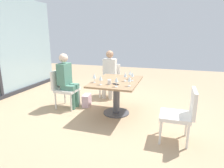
% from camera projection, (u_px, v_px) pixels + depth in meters
% --- Properties ---
extents(ground_plane, '(12.00, 12.00, 0.00)m').
position_uv_depth(ground_plane, '(116.00, 113.00, 4.18)').
color(ground_plane, tan).
extents(dining_table_main, '(1.25, 0.92, 0.73)m').
position_uv_depth(dining_table_main, '(116.00, 89.00, 4.04)').
color(dining_table_main, '#997551').
rests_on(dining_table_main, ground_plane).
extents(chair_near_window, '(0.46, 0.51, 0.87)m').
position_uv_depth(chair_near_window, '(63.00, 87.00, 4.43)').
color(chair_near_window, silver).
rests_on(chair_near_window, ground_plane).
extents(chair_far_right, '(0.50, 0.46, 0.87)m').
position_uv_depth(chair_far_right, '(110.00, 78.00, 5.26)').
color(chair_far_right, silver).
rests_on(chair_far_right, ground_plane).
extents(chair_front_left, '(0.46, 0.50, 0.87)m').
position_uv_depth(chair_front_left, '(182.00, 112.00, 2.97)').
color(chair_front_left, silver).
rests_on(chair_front_left, ground_plane).
extents(person_near_window, '(0.34, 0.39, 1.26)m').
position_uv_depth(person_near_window, '(67.00, 78.00, 4.34)').
color(person_near_window, '#4C7F6B').
rests_on(person_near_window, ground_plane).
extents(person_far_right, '(0.39, 0.34, 1.26)m').
position_uv_depth(person_far_right, '(109.00, 72.00, 5.10)').
color(person_far_right, silver).
rests_on(person_far_right, ground_plane).
extents(wine_glass_0, '(0.07, 0.07, 0.18)m').
position_uv_depth(wine_glass_0, '(132.00, 75.00, 3.95)').
color(wine_glass_0, silver).
rests_on(wine_glass_0, dining_table_main).
extents(wine_glass_1, '(0.07, 0.07, 0.18)m').
position_uv_depth(wine_glass_1, '(101.00, 78.00, 3.64)').
color(wine_glass_1, silver).
rests_on(wine_glass_1, dining_table_main).
extents(wine_glass_2, '(0.07, 0.07, 0.18)m').
position_uv_depth(wine_glass_2, '(130.00, 73.00, 4.12)').
color(wine_glass_2, silver).
rests_on(wine_glass_2, dining_table_main).
extents(wine_glass_3, '(0.07, 0.07, 0.18)m').
position_uv_depth(wine_glass_3, '(129.00, 79.00, 3.54)').
color(wine_glass_3, silver).
rests_on(wine_glass_3, dining_table_main).
extents(wine_glass_4, '(0.07, 0.07, 0.18)m').
position_uv_depth(wine_glass_4, '(116.00, 80.00, 3.50)').
color(wine_glass_4, silver).
rests_on(wine_glass_4, dining_table_main).
extents(wine_glass_5, '(0.07, 0.07, 0.18)m').
position_uv_depth(wine_glass_5, '(125.00, 75.00, 3.92)').
color(wine_glass_5, silver).
rests_on(wine_glass_5, dining_table_main).
extents(wine_glass_6, '(0.07, 0.07, 0.18)m').
position_uv_depth(wine_glass_6, '(94.00, 76.00, 3.81)').
color(wine_glass_6, silver).
rests_on(wine_glass_6, dining_table_main).
extents(coffee_cup, '(0.08, 0.08, 0.09)m').
position_uv_depth(coffee_cup, '(109.00, 82.00, 3.69)').
color(coffee_cup, white).
rests_on(coffee_cup, dining_table_main).
extents(cell_phone_on_table, '(0.13, 0.16, 0.01)m').
position_uv_depth(cell_phone_on_table, '(115.00, 84.00, 3.70)').
color(cell_phone_on_table, black).
rests_on(cell_phone_on_table, dining_table_main).
extents(handbag_0, '(0.32, 0.21, 0.28)m').
position_uv_depth(handbag_0, '(87.00, 100.00, 4.57)').
color(handbag_0, beige).
rests_on(handbag_0, ground_plane).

